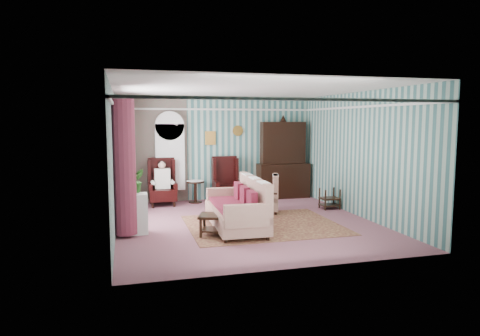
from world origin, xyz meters
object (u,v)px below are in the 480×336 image
object	(u,v)px
wingback_left	(162,182)
coffee_table	(222,225)
nest_table	(330,198)
seated_woman	(162,183)
floral_armchair	(264,193)
wingback_right	(227,180)
sofa	(236,204)
dresser_hutch	(283,157)
bookcase	(170,162)
plant_stand	(133,214)
round_side_table	(195,192)

from	to	relation	value
wingback_left	coffee_table	distance (m)	3.47
nest_table	coffee_table	world-z (taller)	nest_table
seated_woman	floral_armchair	distance (m)	2.77
wingback_left	wingback_right	distance (m)	1.75
sofa	seated_woman	bearing A→B (deg)	24.81
wingback_right	seated_woman	size ratio (longest dim) A/B	1.06
nest_table	sofa	xyz separation A→B (m)	(-2.83, -1.39, 0.27)
seated_woman	sofa	xyz separation A→B (m)	(1.24, -2.94, -0.05)
dresser_hutch	wingback_right	world-z (taller)	dresser_hutch
dresser_hutch	floral_armchair	world-z (taller)	dresser_hutch
seated_woman	floral_armchair	bearing A→B (deg)	-33.97
dresser_hutch	floral_armchair	size ratio (longest dim) A/B	2.38
wingback_left	wingback_right	size ratio (longest dim) A/B	1.00
wingback_right	coffee_table	distance (m)	3.48
floral_armchair	wingback_left	bearing A→B (deg)	73.93
bookcase	sofa	distance (m)	3.53
wingback_right	plant_stand	size ratio (longest dim) A/B	1.56
coffee_table	nest_table	bearing A→B (deg)	29.05
wingback_left	nest_table	size ratio (longest dim) A/B	2.31
wingback_right	nest_table	size ratio (longest dim) A/B	2.31
coffee_table	dresser_hutch	bearing A→B (deg)	53.73
wingback_left	nest_table	distance (m)	4.37
coffee_table	wingback_left	bearing A→B (deg)	104.36
wingback_left	sofa	world-z (taller)	wingback_left
wingback_left	coffee_table	size ratio (longest dim) A/B	1.45
wingback_right	nest_table	xyz separation A→B (m)	(2.32, -1.55, -0.35)
dresser_hutch	sofa	bearing A→B (deg)	-125.09
bookcase	floral_armchair	world-z (taller)	bookcase
seated_woman	bookcase	bearing A→B (deg)	57.34
floral_armchair	plant_stand	bearing A→B (deg)	129.07
bookcase	wingback_right	world-z (taller)	bookcase
wingback_right	plant_stand	world-z (taller)	wingback_right
seated_woman	round_side_table	xyz separation A→B (m)	(0.90, 0.15, -0.29)
bookcase	seated_woman	size ratio (longest dim) A/B	1.90
wingback_left	plant_stand	distance (m)	2.87
round_side_table	plant_stand	xyz separation A→B (m)	(-1.70, -2.90, 0.10)
wingback_left	round_side_table	xyz separation A→B (m)	(0.90, 0.15, -0.33)
wingback_left	seated_woman	bearing A→B (deg)	0.00
plant_stand	sofa	distance (m)	2.06
round_side_table	plant_stand	size ratio (longest dim) A/B	0.75
wingback_left	sofa	bearing A→B (deg)	-67.12
dresser_hutch	seated_woman	world-z (taller)	dresser_hutch
round_side_table	floral_armchair	xyz separation A→B (m)	(1.40, -1.70, 0.20)
dresser_hutch	bookcase	bearing A→B (deg)	177.89
seated_woman	nest_table	bearing A→B (deg)	-20.85
round_side_table	nest_table	xyz separation A→B (m)	(3.17, -1.70, -0.03)
wingback_right	sofa	xyz separation A→B (m)	(-0.51, -2.94, -0.09)
sofa	dresser_hutch	bearing A→B (deg)	-33.16
bookcase	dresser_hutch	xyz separation A→B (m)	(3.25, -0.12, 0.06)
wingback_right	sofa	world-z (taller)	wingback_right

